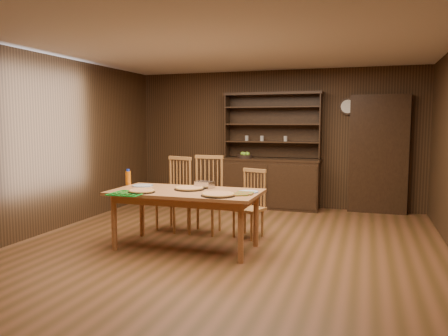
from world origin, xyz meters
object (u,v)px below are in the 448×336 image
(chair_left, at_px, (176,191))
(chair_center, at_px, (207,191))
(juice_bottle, at_px, (128,178))
(chair_right, at_px, (251,201))
(china_hutch, at_px, (271,177))
(dining_table, at_px, (186,197))

(chair_left, height_order, chair_center, chair_center)
(chair_left, xyz_separation_m, juice_bottle, (-0.43, -0.65, 0.26))
(chair_right, height_order, juice_bottle, juice_bottle)
(chair_center, height_order, chair_right, chair_center)
(china_hutch, distance_m, juice_bottle, 3.10)
(chair_left, bearing_deg, juice_bottle, -107.24)
(dining_table, relative_size, juice_bottle, 8.74)
(chair_center, height_order, juice_bottle, chair_center)
(chair_left, relative_size, chair_center, 0.97)
(china_hutch, bearing_deg, chair_left, -116.01)
(china_hutch, distance_m, chair_left, 2.32)
(chair_left, height_order, juice_bottle, chair_left)
(china_hutch, bearing_deg, chair_center, -103.97)
(china_hutch, height_order, dining_table, china_hutch)
(china_hutch, distance_m, dining_table, 3.02)
(chair_left, xyz_separation_m, chair_right, (1.18, -0.05, -0.08))
(china_hutch, relative_size, chair_center, 1.93)
(chair_center, bearing_deg, china_hutch, 75.86)
(chair_left, bearing_deg, chair_right, 14.00)
(chair_center, bearing_deg, dining_table, -87.16)
(china_hutch, height_order, chair_right, china_hutch)
(china_hutch, relative_size, juice_bottle, 10.03)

